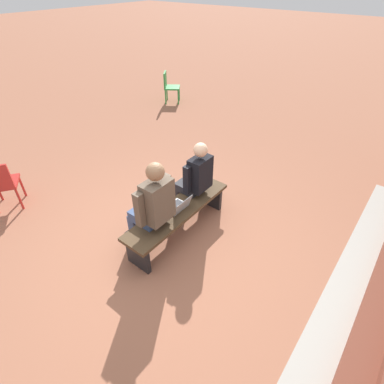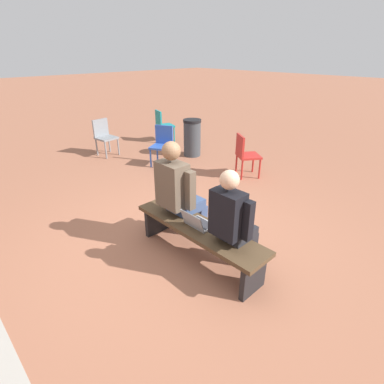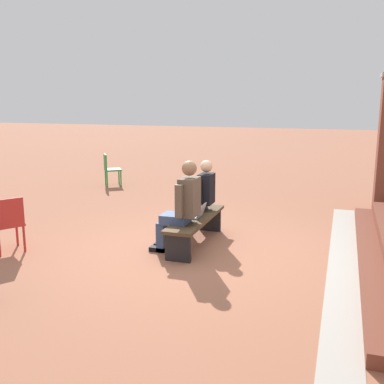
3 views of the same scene
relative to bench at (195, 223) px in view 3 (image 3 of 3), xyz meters
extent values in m
plane|color=#9E6047|center=(0.31, 0.00, -0.35)|extent=(60.00, 60.00, 0.00)
cube|color=#A8A399|center=(0.00, 2.22, -0.35)|extent=(6.25, 0.40, 0.01)
cube|color=#4C3823|center=(0.00, 0.00, 0.07)|extent=(1.80, 0.44, 0.05)
cube|color=black|center=(-0.80, 0.00, -0.15)|extent=(0.06, 0.37, 0.40)
cube|color=black|center=(0.80, 0.00, -0.15)|extent=(0.06, 0.37, 0.40)
cube|color=#232328|center=(-0.44, -0.16, 0.15)|extent=(0.30, 0.36, 0.12)
cube|color=#232328|center=(-0.52, -0.34, -0.13)|extent=(0.10, 0.11, 0.45)
cube|color=black|center=(-0.52, -0.39, -0.32)|extent=(0.10, 0.21, 0.06)
cube|color=#232328|center=(-0.36, -0.34, -0.13)|extent=(0.10, 0.11, 0.45)
cube|color=black|center=(-0.36, -0.39, -0.32)|extent=(0.10, 0.21, 0.06)
cube|color=black|center=(-0.44, 0.04, 0.46)|extent=(0.34, 0.21, 0.50)
cube|color=maroon|center=(-0.44, -0.07, 0.42)|extent=(0.04, 0.01, 0.30)
cube|color=black|center=(-0.66, -0.02, 0.44)|extent=(0.08, 0.09, 0.42)
cube|color=black|center=(-0.23, -0.02, 0.44)|extent=(0.08, 0.09, 0.42)
sphere|color=#DBAD89|center=(-0.44, 0.04, 0.83)|extent=(0.20, 0.20, 0.20)
cube|color=#384C75|center=(0.41, -0.18, 0.16)|extent=(0.34, 0.40, 0.14)
cube|color=#384C75|center=(0.32, -0.38, -0.13)|extent=(0.11, 0.12, 0.45)
cube|color=black|center=(0.32, -0.44, -0.32)|extent=(0.11, 0.24, 0.07)
cube|color=#384C75|center=(0.50, -0.38, -0.13)|extent=(0.11, 0.12, 0.45)
cube|color=black|center=(0.50, -0.44, -0.32)|extent=(0.11, 0.24, 0.07)
cube|color=brown|center=(0.41, 0.04, 0.50)|extent=(0.38, 0.24, 0.56)
cube|color=brown|center=(0.17, -0.03, 0.48)|extent=(0.09, 0.10, 0.48)
cube|color=brown|center=(0.65, -0.03, 0.48)|extent=(0.09, 0.10, 0.48)
sphere|color=#8C6647|center=(0.41, 0.04, 0.92)|extent=(0.22, 0.22, 0.22)
cube|color=#9EA0A5|center=(0.01, -0.04, 0.11)|extent=(0.32, 0.22, 0.02)
cube|color=#2D2D33|center=(0.01, -0.05, 0.12)|extent=(0.29, 0.15, 0.00)
cube|color=#9EA0A5|center=(0.01, 0.10, 0.21)|extent=(0.32, 0.07, 0.19)
cube|color=#33519E|center=(0.01, 0.09, 0.21)|extent=(0.28, 0.06, 0.17)
cube|color=#2D893D|center=(-4.03, -3.63, 0.07)|extent=(0.59, 0.59, 0.04)
cube|color=#2D893D|center=(-3.91, -3.79, 0.29)|extent=(0.35, 0.27, 0.40)
cylinder|color=#2D893D|center=(-3.99, -3.38, -0.15)|extent=(0.04, 0.04, 0.40)
cylinder|color=#2D893D|center=(-4.28, -3.59, -0.15)|extent=(0.04, 0.04, 0.40)
cylinder|color=#2D893D|center=(-3.78, -3.67, -0.15)|extent=(0.04, 0.04, 0.40)
cylinder|color=#2D893D|center=(-4.07, -3.89, -0.15)|extent=(0.04, 0.04, 0.40)
cube|color=red|center=(1.19, -2.58, 0.07)|extent=(0.58, 0.58, 0.04)
cube|color=red|center=(1.30, -2.42, 0.29)|extent=(0.35, 0.26, 0.40)
cylinder|color=red|center=(0.94, -2.63, -0.15)|extent=(0.04, 0.04, 0.40)
cylinder|color=red|center=(1.14, -2.33, -0.15)|extent=(0.04, 0.04, 0.40)
camera|label=1|loc=(2.39, 2.12, 2.75)|focal=28.00mm
camera|label=2|loc=(-2.10, 2.12, 1.96)|focal=28.00mm
camera|label=3|loc=(6.44, 2.12, 1.89)|focal=42.00mm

